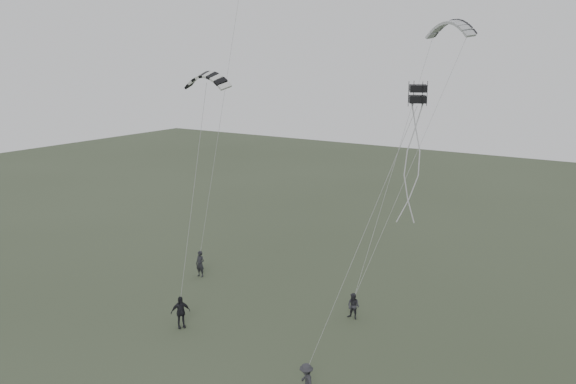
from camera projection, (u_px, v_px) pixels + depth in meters
The scene contains 8 objects.
ground at pixel (223, 337), 30.65m from camera, with size 140.00×140.00×0.00m, color #38422C.
flyer_left at pixel (200, 264), 39.06m from camera, with size 0.68×0.44×1.86m, color black.
flyer_right at pixel (353, 306), 32.70m from camera, with size 0.76×0.59×1.56m, color #28282E.
flyer_center at pixel (181, 312), 31.59m from camera, with size 1.09×0.46×1.87m, color black.
flyer_far at pixel (306, 381), 24.92m from camera, with size 1.10×0.63×1.70m, color #29292E.
kite_pale_large at pixel (450, 22), 35.24m from camera, with size 3.52×0.79×1.48m, color #A8AAAD, non-canonical shape.
kite_striped at pixel (206, 74), 32.57m from camera, with size 3.11×0.78×1.21m, color black, non-canonical shape.
kite_box at pixel (418, 94), 23.14m from camera, with size 0.68×0.68×0.73m, color black, non-canonical shape.
Camera 1 is at (18.07, -21.68, 14.78)m, focal length 35.00 mm.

